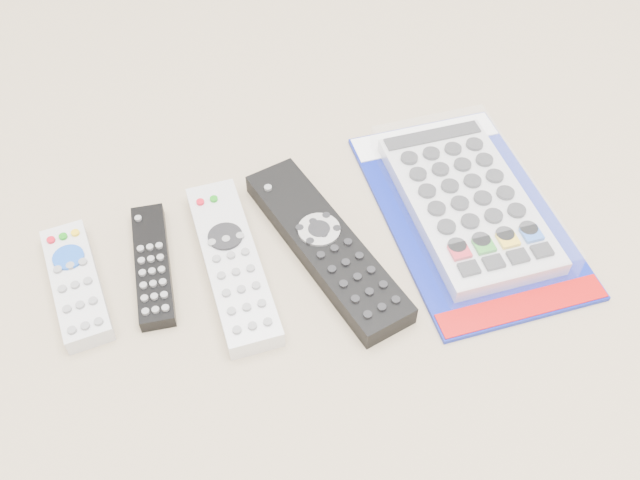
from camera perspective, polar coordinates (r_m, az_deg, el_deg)
name	(u,v)px	position (r m, az deg, el deg)	size (l,w,h in m)	color
remote_small_grey	(76,283)	(0.78, -18.94, -3.30)	(0.05, 0.16, 0.02)	#B8B8BB
remote_slim_black	(153,265)	(0.78, -13.25, -1.95)	(0.06, 0.16, 0.02)	black
remote_silver_dvd	(232,263)	(0.76, -7.04, -1.80)	(0.07, 0.22, 0.03)	silver
remote_large_black	(326,246)	(0.77, 0.49, -0.46)	(0.10, 0.26, 0.03)	black
jumbo_remote_packaged	(467,201)	(0.82, 11.72, 3.09)	(0.21, 0.32, 0.04)	navy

